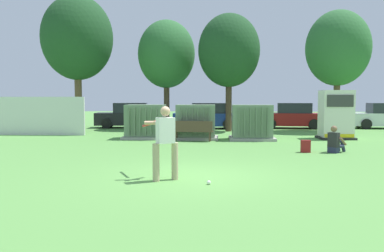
{
  "coord_description": "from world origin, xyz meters",
  "views": [
    {
      "loc": [
        0.57,
        -9.74,
        1.93
      ],
      "look_at": [
        -0.25,
        3.5,
        1.0
      ],
      "focal_mm": 37.29,
      "sensor_mm": 36.0,
      "label": 1
    }
  ],
  "objects": [
    {
      "name": "tree_center_left",
      "position": [
        -2.57,
        15.26,
        4.66
      ],
      "size": [
        3.55,
        3.55,
        6.79
      ],
      "color": "#4C3828",
      "rests_on": "ground"
    },
    {
      "name": "park_bench",
      "position": [
        -0.49,
        7.92,
        0.54
      ],
      "size": [
        1.83,
        0.61,
        0.92
      ],
      "color": "#4C3828",
      "rests_on": "ground"
    },
    {
      "name": "tree_left",
      "position": [
        -7.59,
        13.38,
        5.43
      ],
      "size": [
        4.14,
        4.14,
        7.91
      ],
      "color": "brown",
      "rests_on": "ground"
    },
    {
      "name": "ground_plane",
      "position": [
        0.0,
        0.0,
        0.0
      ],
      "size": [
        96.0,
        96.0,
        0.0
      ],
      "primitive_type": "plane",
      "color": "#5B9947"
    },
    {
      "name": "parked_car_leftmost",
      "position": [
        -5.16,
        16.04,
        0.75
      ],
      "size": [
        4.37,
        2.28,
        1.62
      ],
      "color": "black",
      "rests_on": "ground"
    },
    {
      "name": "backpack",
      "position": [
        3.74,
        4.57,
        0.21
      ],
      "size": [
        0.32,
        0.26,
        0.44
      ],
      "color": "maroon",
      "rests_on": "ground"
    },
    {
      "name": "fence_panel",
      "position": [
        -8.67,
        10.5,
        1.0
      ],
      "size": [
        4.8,
        0.12,
        2.0
      ],
      "primitive_type": "cube",
      "color": "silver",
      "rests_on": "ground"
    },
    {
      "name": "seated_spectator",
      "position": [
        4.78,
        4.59,
        0.38
      ],
      "size": [
        0.75,
        0.73,
        0.96
      ],
      "color": "#282D4C",
      "rests_on": "ground"
    },
    {
      "name": "generator_enclosure",
      "position": [
        6.22,
        9.49,
        1.14
      ],
      "size": [
        1.6,
        1.4,
        2.3
      ],
      "color": "#262626",
      "rests_on": "ground"
    },
    {
      "name": "sports_ball",
      "position": [
        0.4,
        -0.94,
        0.04
      ],
      "size": [
        0.09,
        0.09,
        0.09
      ],
      "primitive_type": "sphere",
      "color": "white",
      "rests_on": "ground"
    },
    {
      "name": "tree_center_right",
      "position": [
        1.27,
        13.52,
        4.65
      ],
      "size": [
        3.55,
        3.55,
        6.78
      ],
      "color": "#4C3828",
      "rests_on": "ground"
    },
    {
      "name": "parked_car_right_of_center",
      "position": [
        5.42,
        16.15,
        0.75
      ],
      "size": [
        4.38,
        2.3,
        1.62
      ],
      "color": "maroon",
      "rests_on": "ground"
    },
    {
      "name": "transformer_west",
      "position": [
        -2.81,
        9.09,
        0.79
      ],
      "size": [
        2.1,
        1.7,
        1.62
      ],
      "color": "#9E9B93",
      "rests_on": "ground"
    },
    {
      "name": "transformer_mid_east",
      "position": [
        2.21,
        8.84,
        0.79
      ],
      "size": [
        2.1,
        1.7,
        1.62
      ],
      "color": "#9E9B93",
      "rests_on": "ground"
    },
    {
      "name": "parked_car_left_of_center",
      "position": [
        -0.02,
        15.58,
        0.75
      ],
      "size": [
        4.24,
        2.0,
        1.62
      ],
      "color": "navy",
      "rests_on": "ground"
    },
    {
      "name": "transformer_mid_west",
      "position": [
        -0.4,
        9.02,
        0.79
      ],
      "size": [
        2.1,
        1.7,
        1.62
      ],
      "color": "#9E9B93",
      "rests_on": "ground"
    },
    {
      "name": "tree_right",
      "position": [
        7.53,
        13.89,
        4.79
      ],
      "size": [
        3.65,
        3.65,
        6.98
      ],
      "color": "brown",
      "rests_on": "ground"
    },
    {
      "name": "batter",
      "position": [
        -0.65,
        -0.51,
        0.98
      ],
      "size": [
        1.07,
        1.49,
        1.74
      ],
      "color": "tan",
      "rests_on": "ground"
    },
    {
      "name": "parked_car_rightmost",
      "position": [
        11.27,
        16.35,
        0.75
      ],
      "size": [
        4.3,
        2.13,
        1.62
      ],
      "color": "silver",
      "rests_on": "ground"
    }
  ]
}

